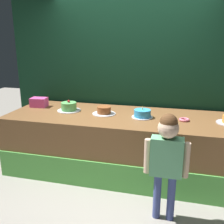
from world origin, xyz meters
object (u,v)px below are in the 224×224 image
(pink_box, at_px, (39,102))
(child_figure, at_px, (167,153))
(donut, at_px, (184,120))
(cake_far_left, at_px, (69,107))
(cake_center_left, at_px, (104,111))
(cake_center_right, at_px, (142,114))

(pink_box, bearing_deg, child_figure, -28.19)
(donut, bearing_deg, child_figure, -100.97)
(donut, xyz_separation_m, cake_far_left, (-1.67, 0.09, 0.04))
(cake_center_left, bearing_deg, pink_box, 172.73)
(cake_center_left, distance_m, cake_center_right, 0.56)
(child_figure, relative_size, pink_box, 4.83)
(child_figure, distance_m, cake_center_left, 1.35)
(child_figure, distance_m, donut, 0.93)
(cake_far_left, xyz_separation_m, cake_center_right, (1.11, -0.07, -0.01))
(donut, bearing_deg, pink_box, 175.05)
(cake_far_left, bearing_deg, child_figure, -33.58)
(child_figure, relative_size, donut, 8.71)
(donut, bearing_deg, cake_center_right, 178.45)
(donut, distance_m, cake_center_right, 0.56)
(cake_center_left, height_order, cake_center_right, cake_center_right)
(pink_box, distance_m, cake_far_left, 0.57)
(child_figure, xyz_separation_m, donut, (0.18, 0.91, 0.10))
(cake_center_right, bearing_deg, child_figure, -67.53)
(child_figure, bearing_deg, cake_far_left, 146.42)
(child_figure, bearing_deg, cake_center_right, 112.47)
(child_figure, bearing_deg, pink_box, 151.81)
(child_figure, height_order, cake_center_right, child_figure)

